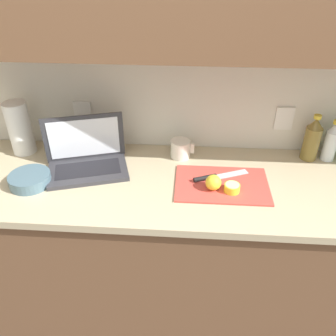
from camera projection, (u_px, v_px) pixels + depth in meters
ground_plane at (138, 300)px, 2.14m from camera, size 12.00×12.00×0.00m
wall_back at (130, 14)px, 1.50m from camera, size 5.20×0.38×2.60m
counter_unit at (130, 245)px, 1.89m from camera, size 2.51×0.66×0.89m
laptop at (87, 157)px, 1.70m from camera, size 0.43×0.33×0.25m
cutting_board at (222, 184)px, 1.61m from camera, size 0.42×0.28×0.01m
knife at (212, 177)px, 1.64m from camera, size 0.26×0.13×0.02m
lemon_half_cut at (232, 188)px, 1.55m from camera, size 0.07×0.07×0.04m
lemon_whole_beside at (213, 182)px, 1.56m from camera, size 0.07×0.07×0.07m
bottle_green_soda at (312, 139)px, 1.75m from camera, size 0.08×0.08×0.24m
bottle_oil_tall at (331, 142)px, 1.75m from camera, size 0.07×0.07×0.21m
measuring_cup at (181, 149)px, 1.79m from camera, size 0.12×0.10×0.09m
bowl_white at (30, 179)px, 1.60m from camera, size 0.19×0.19×0.05m
paper_towel_roll at (20, 128)px, 1.79m from camera, size 0.12×0.12×0.27m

